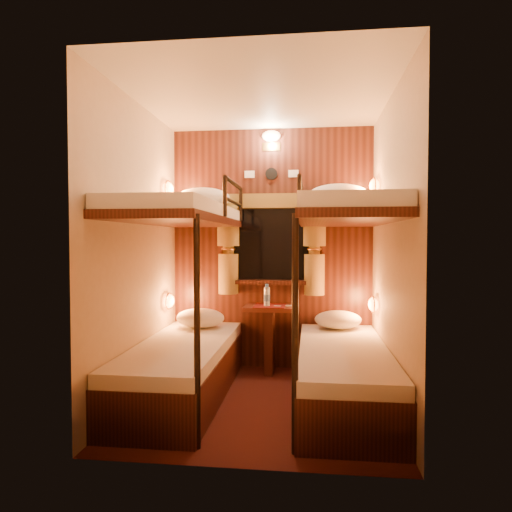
# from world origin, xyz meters

# --- Properties ---
(floor) EXTENTS (2.10, 2.10, 0.00)m
(floor) POSITION_xyz_m (0.00, 0.00, 0.00)
(floor) COLOR #3A0F10
(floor) RESTS_ON ground
(ceiling) EXTENTS (2.10, 2.10, 0.00)m
(ceiling) POSITION_xyz_m (0.00, 0.00, 2.40)
(ceiling) COLOR silver
(ceiling) RESTS_ON wall_back
(wall_back) EXTENTS (2.40, 0.00, 2.40)m
(wall_back) POSITION_xyz_m (0.00, 1.05, 1.20)
(wall_back) COLOR #C6B293
(wall_back) RESTS_ON floor
(wall_front) EXTENTS (2.40, 0.00, 2.40)m
(wall_front) POSITION_xyz_m (0.00, -1.05, 1.20)
(wall_front) COLOR #C6B293
(wall_front) RESTS_ON floor
(wall_left) EXTENTS (0.00, 2.40, 2.40)m
(wall_left) POSITION_xyz_m (-1.00, 0.00, 1.20)
(wall_left) COLOR #C6B293
(wall_left) RESTS_ON floor
(wall_right) EXTENTS (0.00, 2.40, 2.40)m
(wall_right) POSITION_xyz_m (1.00, 0.00, 1.20)
(wall_right) COLOR #C6B293
(wall_right) RESTS_ON floor
(back_panel) EXTENTS (2.00, 0.03, 2.40)m
(back_panel) POSITION_xyz_m (0.00, 1.04, 1.20)
(back_panel) COLOR black
(back_panel) RESTS_ON floor
(bunk_left) EXTENTS (0.72, 1.90, 1.82)m
(bunk_left) POSITION_xyz_m (-0.65, 0.07, 0.56)
(bunk_left) COLOR black
(bunk_left) RESTS_ON floor
(bunk_right) EXTENTS (0.72, 1.90, 1.82)m
(bunk_right) POSITION_xyz_m (0.65, 0.07, 0.56)
(bunk_right) COLOR black
(bunk_right) RESTS_ON floor
(window) EXTENTS (1.00, 0.12, 0.79)m
(window) POSITION_xyz_m (0.00, 1.00, 1.18)
(window) COLOR black
(window) RESTS_ON back_panel
(curtains) EXTENTS (1.10, 0.22, 1.00)m
(curtains) POSITION_xyz_m (0.00, 0.97, 1.26)
(curtains) COLOR olive
(curtains) RESTS_ON back_panel
(back_fixtures) EXTENTS (0.54, 0.09, 0.48)m
(back_fixtures) POSITION_xyz_m (0.00, 1.00, 2.25)
(back_fixtures) COLOR black
(back_fixtures) RESTS_ON back_panel
(reading_lamps) EXTENTS (2.00, 0.20, 1.25)m
(reading_lamps) POSITION_xyz_m (-0.00, 0.70, 1.24)
(reading_lamps) COLOR orange
(reading_lamps) RESTS_ON wall_left
(table) EXTENTS (0.50, 0.34, 0.66)m
(table) POSITION_xyz_m (0.00, 0.85, 0.41)
(table) COLOR #5A2214
(table) RESTS_ON floor
(bottle_left) EXTENTS (0.06, 0.06, 0.21)m
(bottle_left) POSITION_xyz_m (-0.03, 0.85, 0.74)
(bottle_left) COLOR #99BFE5
(bottle_left) RESTS_ON table
(bottle_right) EXTENTS (0.06, 0.06, 0.22)m
(bottle_right) POSITION_xyz_m (-0.02, 0.81, 0.74)
(bottle_right) COLOR #99BFE5
(bottle_right) RESTS_ON table
(sachet_a) EXTENTS (0.08, 0.07, 0.01)m
(sachet_a) POSITION_xyz_m (0.08, 0.82, 0.65)
(sachet_a) COLOR silver
(sachet_a) RESTS_ON table
(sachet_b) EXTENTS (0.09, 0.08, 0.01)m
(sachet_b) POSITION_xyz_m (0.19, 0.87, 0.65)
(sachet_b) COLOR silver
(sachet_b) RESTS_ON table
(pillow_lower_left) EXTENTS (0.46, 0.33, 0.18)m
(pillow_lower_left) POSITION_xyz_m (-0.65, 0.68, 0.55)
(pillow_lower_left) COLOR silver
(pillow_lower_left) RESTS_ON bunk_left
(pillow_lower_right) EXTENTS (0.44, 0.31, 0.17)m
(pillow_lower_right) POSITION_xyz_m (0.65, 0.77, 0.54)
(pillow_lower_right) COLOR silver
(pillow_lower_right) RESTS_ON bunk_right
(pillow_upper_left) EXTENTS (0.54, 0.38, 0.21)m
(pillow_upper_left) POSITION_xyz_m (-0.65, 0.80, 1.69)
(pillow_upper_left) COLOR silver
(pillow_upper_left) RESTS_ON bunk_left
(pillow_upper_right) EXTENTS (0.59, 0.42, 0.23)m
(pillow_upper_right) POSITION_xyz_m (0.65, 0.82, 1.70)
(pillow_upper_right) COLOR silver
(pillow_upper_right) RESTS_ON bunk_right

